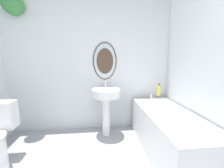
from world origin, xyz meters
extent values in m
cube|color=silver|center=(0.00, 2.27, 1.20)|extent=(2.96, 0.06, 2.40)
ellipsoid|color=#4C3828|center=(0.25, 2.22, 1.26)|extent=(0.42, 0.02, 0.66)
ellipsoid|color=silver|center=(0.25, 2.22, 1.26)|extent=(0.38, 0.01, 0.62)
sphere|color=#3D8442|center=(-1.13, 2.14, 2.11)|extent=(0.31, 0.31, 0.31)
cube|color=silver|center=(1.45, 1.12, 1.20)|extent=(0.06, 2.36, 2.40)
cylinder|color=white|center=(0.25, 1.96, 0.34)|extent=(0.13, 0.13, 0.68)
cylinder|color=white|center=(0.25, 1.96, 0.74)|extent=(0.47, 0.47, 0.13)
cylinder|color=silver|center=(0.25, 2.09, 0.86)|extent=(0.02, 0.02, 0.10)
cube|color=silver|center=(1.08, 1.44, 0.29)|extent=(0.63, 1.49, 0.57)
cube|color=white|center=(1.08, 1.44, 0.55)|extent=(0.53, 1.39, 0.04)
cylinder|color=silver|center=(1.08, 2.09, 0.61)|extent=(0.04, 0.04, 0.08)
cylinder|color=gold|center=(1.20, 2.05, 0.75)|extent=(0.06, 0.06, 0.19)
cylinder|color=black|center=(1.20, 2.05, 0.85)|extent=(0.03, 0.03, 0.02)
cube|color=silver|center=(0.25, 1.28, 0.01)|extent=(0.69, 0.36, 0.02)
camera|label=1|loc=(0.12, -0.24, 1.29)|focal=22.00mm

